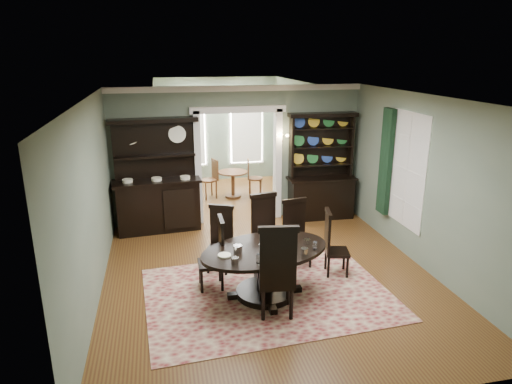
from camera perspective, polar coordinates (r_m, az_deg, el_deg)
room at (r=7.29m, az=1.80°, el=0.40°), size 5.51×6.01×3.01m
parlor at (r=12.57m, az=-4.26°, el=7.15°), size 3.51×3.50×3.01m
doorway_trim at (r=10.09m, az=-2.24°, el=5.33°), size 2.08×0.25×2.57m
right_window at (r=9.07m, az=17.18°, el=3.12°), size 0.15×1.47×2.12m
wall_sconce at (r=10.10m, az=3.25°, el=6.89°), size 0.27×0.21×0.21m
rug at (r=7.41m, az=1.48°, el=-12.57°), size 3.94×2.95×0.01m
dining_table at (r=7.10m, az=1.14°, el=-8.88°), size 2.29×2.29×0.80m
centerpiece at (r=7.02m, az=1.65°, el=-6.37°), size 1.54×0.99×0.25m
chair_far_left at (r=7.98m, az=-4.45°, el=-5.52°), size 0.56×0.54×1.16m
chair_far_mid at (r=8.14m, az=1.18°, el=-4.46°), size 0.56×0.54×1.30m
chair_far_right at (r=8.16m, az=5.00°, el=-4.82°), size 0.50×0.48×1.21m
chair_end_left at (r=7.36m, az=-4.94°, el=-7.45°), size 0.42×0.46×1.18m
chair_end_right at (r=7.86m, az=9.45°, el=-6.11°), size 0.48×0.50×1.15m
chair_near at (r=6.47m, az=2.67°, el=-9.65°), size 0.61×0.58×1.45m
sideboard at (r=9.87m, az=-12.21°, el=-0.02°), size 1.86×0.79×2.39m
welsh_dresser at (r=10.50m, az=8.10°, el=1.43°), size 1.55×0.61×2.40m
parlor_table at (r=11.95m, az=-2.90°, el=1.45°), size 0.76×0.76×0.70m
parlor_chair_left at (r=11.95m, az=-5.64°, el=1.82°), size 0.47×0.46×1.01m
parlor_chair_right at (r=12.10m, az=-0.44°, el=1.98°), size 0.43×0.42×0.97m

